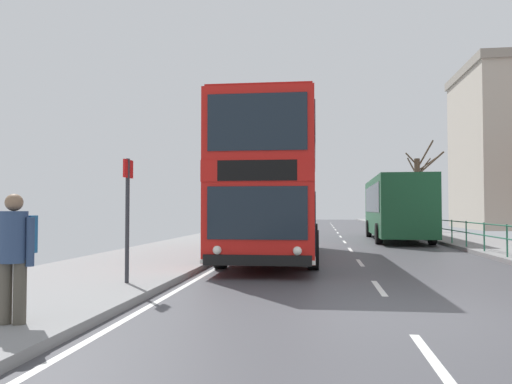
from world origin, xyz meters
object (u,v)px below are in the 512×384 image
Objects in this scene: background_bus_far_lane at (396,207)px; bare_tree_far_00 at (418,190)px; bus_stop_sign_near at (128,206)px; pedestrian_with_backpack at (15,248)px; double_decker_bus_main at (275,186)px.

bare_tree_far_00 reaches higher than background_bus_far_lane.
bus_stop_sign_near is at bearing -114.34° from background_bus_far_lane.
pedestrian_with_backpack is 0.67× the size of bus_stop_sign_near.
bare_tree_far_00 is at bearing 67.78° from bus_stop_sign_near.
background_bus_far_lane is at bearing 69.31° from pedestrian_with_backpack.
bus_stop_sign_near is (-2.33, -6.61, -0.69)m from double_decker_bus_main.
bus_stop_sign_near reaches higher than pedestrian_with_backpack.
bare_tree_far_00 reaches higher than pedestrian_with_backpack.
bus_stop_sign_near is 27.41m from bare_tree_far_00.
bare_tree_far_00 is (10.35, 25.35, 1.23)m from bus_stop_sign_near.
pedestrian_with_backpack is 0.27× the size of bare_tree_far_00.
bus_stop_sign_near is (-7.65, -16.92, -0.06)m from background_bus_far_lane.
background_bus_far_lane is 6.11× the size of pedestrian_with_backpack.
background_bus_far_lane reaches higher than bus_stop_sign_near.
bus_stop_sign_near is at bearing 88.75° from pedestrian_with_backpack.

